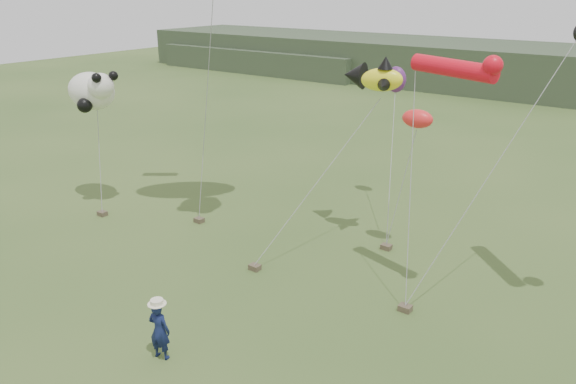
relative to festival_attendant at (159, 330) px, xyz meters
The scene contains 8 objects.
ground 1.64m from the festival_attendant, 90.88° to the left, with size 120.00×120.00×0.00m, color #385123.
headland 46.23m from the festival_attendant, 93.89° to the left, with size 90.00×13.00×4.00m.
festival_attendant is the anchor object (origin of this frame).
sandbag_anchors 6.83m from the festival_attendant, 106.76° to the left, with size 13.97×4.43×0.19m.
fish_kite 11.26m from the festival_attendant, 86.54° to the left, with size 2.57×1.71×1.30m.
tube_kites 13.11m from the festival_attendant, 51.01° to the left, with size 6.78×3.89×2.28m.
panda_kite 12.99m from the festival_attendant, 149.37° to the left, with size 2.80×1.81×1.74m.
misc_kites 12.97m from the festival_attendant, 85.92° to the left, with size 3.90×4.93×1.37m.
Camera 1 is at (9.95, -9.48, 9.22)m, focal length 35.00 mm.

